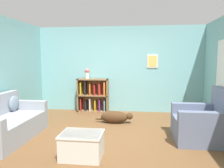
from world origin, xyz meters
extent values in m
plane|color=brown|center=(0.00, 0.00, 0.00)|extent=(14.00, 14.00, 0.00)
cube|color=#7AB7BC|center=(0.00, 2.25, 1.30)|extent=(5.60, 0.10, 2.60)
cube|color=silver|center=(1.00, 2.19, 1.55)|extent=(0.32, 0.02, 0.40)
cube|color=#DBBC56|center=(1.00, 2.18, 1.55)|extent=(0.24, 0.01, 0.32)
cube|color=white|center=(2.49, 0.70, 1.02)|extent=(0.02, 0.84, 2.05)
cube|color=#9399A3|center=(-1.98, -0.48, 0.21)|extent=(0.88, 1.77, 0.42)
cube|color=#9399A3|center=(-1.98, 0.32, 0.53)|extent=(0.88, 0.16, 0.22)
ellipsoid|color=slate|center=(-2.22, 0.14, 0.60)|extent=(0.14, 0.36, 0.36)
cube|color=olive|center=(-1.24, 2.03, 0.51)|extent=(0.04, 0.30, 1.02)
cube|color=olive|center=(-0.34, 2.03, 0.51)|extent=(0.04, 0.30, 1.02)
cube|color=olive|center=(-0.79, 2.17, 0.51)|extent=(0.94, 0.02, 1.02)
cube|color=olive|center=(-0.79, 2.03, 0.02)|extent=(0.94, 0.30, 0.04)
cube|color=olive|center=(-0.79, 2.03, 0.51)|extent=(0.94, 0.30, 0.04)
cube|color=olive|center=(-0.79, 2.03, 1.00)|extent=(0.94, 0.30, 0.04)
cube|color=#B22823|center=(-1.16, 2.02, 0.21)|extent=(0.03, 0.22, 0.38)
cube|color=gold|center=(-1.15, 2.02, 0.71)|extent=(0.03, 0.22, 0.38)
cube|color=black|center=(-1.00, 2.02, 0.18)|extent=(0.03, 0.22, 0.32)
cube|color=black|center=(-1.01, 2.02, 0.73)|extent=(0.03, 0.22, 0.41)
cube|color=silver|center=(-0.87, 2.02, 0.21)|extent=(0.03, 0.22, 0.39)
cube|color=orange|center=(-0.87, 2.02, 0.70)|extent=(0.03, 0.22, 0.34)
cube|color=gold|center=(-0.71, 2.02, 0.18)|extent=(0.03, 0.22, 0.33)
cube|color=#B22823|center=(-0.73, 2.02, 0.68)|extent=(0.04, 0.22, 0.31)
cube|color=#7A2D84|center=(-0.58, 2.02, 0.19)|extent=(0.03, 0.22, 0.35)
cube|color=#B22823|center=(-0.57, 2.02, 0.70)|extent=(0.05, 0.22, 0.35)
cube|color=#60939E|center=(-0.42, 2.02, 0.19)|extent=(0.04, 0.22, 0.34)
cube|color=orange|center=(-0.42, 2.02, 0.72)|extent=(0.05, 0.22, 0.40)
cube|color=slate|center=(1.82, -0.10, 0.23)|extent=(1.01, 0.96, 0.45)
cube|color=slate|center=(2.23, -0.10, 0.75)|extent=(0.18, 0.96, 0.60)
cube|color=slate|center=(1.82, -0.49, 0.56)|extent=(1.01, 0.18, 0.22)
cube|color=slate|center=(1.82, 0.29, 0.56)|extent=(1.01, 0.18, 0.22)
cube|color=silver|center=(-0.31, -1.12, 0.21)|extent=(0.65, 0.51, 0.41)
cube|color=white|center=(-0.31, -1.12, 0.40)|extent=(0.68, 0.53, 0.03)
ellipsoid|color=#472D19|center=(0.00, 0.90, 0.15)|extent=(0.69, 0.28, 0.31)
sphere|color=#472D19|center=(0.38, 0.90, 0.19)|extent=(0.17, 0.17, 0.17)
ellipsoid|color=#472D19|center=(-0.40, 0.94, 0.08)|extent=(0.20, 0.05, 0.05)
cylinder|color=silver|center=(-0.97, 2.03, 1.11)|extent=(0.11, 0.11, 0.19)
sphere|color=#E06B70|center=(-0.97, 2.03, 1.26)|extent=(0.14, 0.14, 0.14)
camera|label=1|loc=(0.60, -4.46, 1.60)|focal=35.00mm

